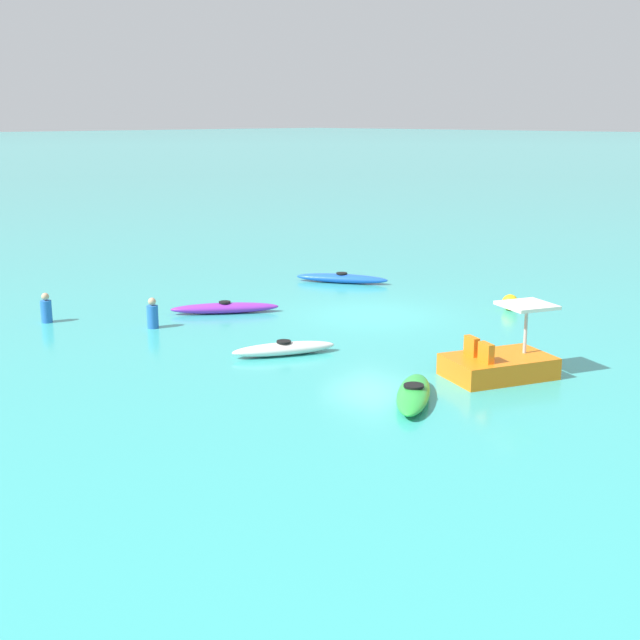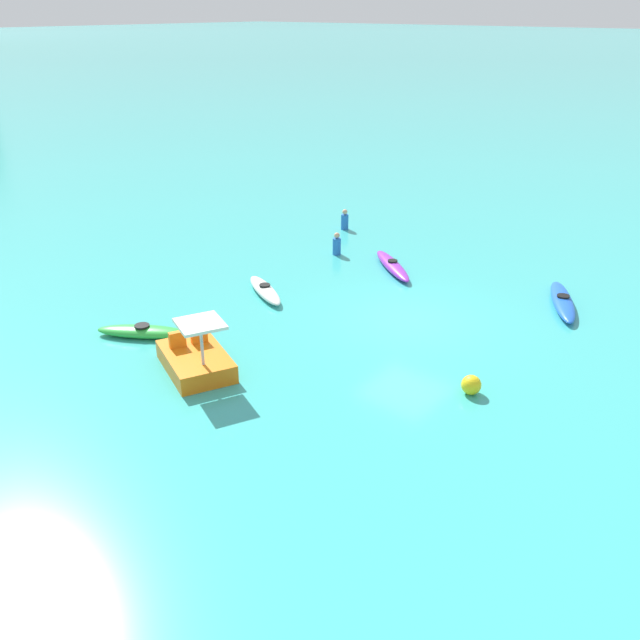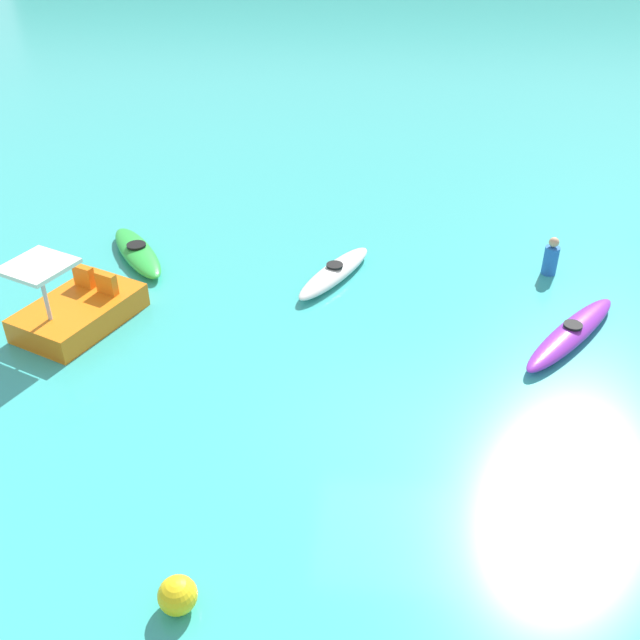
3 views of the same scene
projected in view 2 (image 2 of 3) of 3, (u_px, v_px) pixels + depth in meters
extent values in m
plane|color=#38ADA8|center=(408.00, 321.00, 20.88)|extent=(600.00, 600.00, 0.00)
ellipsoid|color=purple|center=(392.00, 266.00, 24.87)|extent=(2.44, 2.96, 0.32)
cylinder|color=black|center=(393.00, 261.00, 24.79)|extent=(0.50, 0.50, 0.05)
ellipsoid|color=blue|center=(562.00, 301.00, 21.87)|extent=(3.26, 2.21, 0.32)
cylinder|color=black|center=(563.00, 296.00, 21.79)|extent=(0.54, 0.54, 0.05)
ellipsoid|color=green|center=(143.00, 332.00, 19.85)|extent=(2.07, 2.62, 0.32)
cylinder|color=black|center=(142.00, 326.00, 19.77)|extent=(0.60, 0.60, 0.05)
ellipsoid|color=white|center=(265.00, 290.00, 22.72)|extent=(1.75, 2.63, 0.32)
cylinder|color=black|center=(265.00, 285.00, 22.65)|extent=(0.49, 0.49, 0.05)
cube|color=orange|center=(196.00, 361.00, 18.00)|extent=(2.33, 2.80, 0.50)
cube|color=orange|center=(199.00, 335.00, 18.37)|extent=(0.47, 0.32, 0.44)
cube|color=orange|center=(177.00, 339.00, 18.12)|extent=(0.47, 0.32, 0.44)
cylinder|color=#B2B2B7|center=(202.00, 345.00, 17.10)|extent=(0.08, 0.08, 1.10)
cube|color=silver|center=(200.00, 324.00, 16.85)|extent=(1.45, 1.45, 0.08)
sphere|color=yellow|center=(471.00, 385.00, 16.88)|extent=(0.50, 0.50, 0.50)
cylinder|color=blue|center=(345.00, 222.00, 29.31)|extent=(0.41, 0.41, 0.65)
sphere|color=tan|center=(345.00, 212.00, 29.12)|extent=(0.22, 0.22, 0.22)
cylinder|color=blue|center=(337.00, 246.00, 26.33)|extent=(0.38, 0.38, 0.65)
sphere|color=tan|center=(337.00, 235.00, 26.15)|extent=(0.22, 0.22, 0.22)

